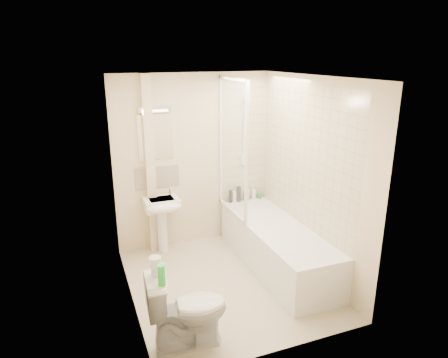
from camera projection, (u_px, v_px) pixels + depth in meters
name	position (u px, v px, depth m)	size (l,w,h in m)	color
floor	(226.00, 282.00, 4.79)	(2.50, 2.50, 0.00)	beige
wall_back	(194.00, 161.00, 5.55)	(2.20, 0.02, 2.40)	beige
wall_left	(126.00, 200.00, 4.06)	(0.02, 2.50, 2.40)	beige
wall_right	(311.00, 177.00, 4.81)	(0.02, 2.50, 2.40)	beige
ceiling	(227.00, 77.00, 4.08)	(2.20, 2.50, 0.02)	white
tile_back	(243.00, 141.00, 5.73)	(0.70, 0.01, 1.75)	beige
tile_right	(305.00, 157.00, 4.87)	(0.01, 2.10, 1.75)	beige
pipe_boxing	(150.00, 167.00, 5.28)	(0.12, 0.12, 2.40)	beige
splashback	(157.00, 177.00, 5.41)	(0.60, 0.01, 0.30)	beige
mirror	(155.00, 137.00, 5.24)	(0.46, 0.01, 0.60)	white
strip_light	(154.00, 109.00, 5.11)	(0.42, 0.07, 0.07)	silver
bathtub	(277.00, 245.00, 5.10)	(0.70, 2.10, 0.55)	white
shower_screen	(233.00, 148.00, 5.21)	(0.04, 0.92, 1.80)	white
shower_fixture	(245.00, 134.00, 5.65)	(0.10, 0.16, 0.99)	white
pedestal_sink	(162.00, 210.00, 5.33)	(0.46, 0.45, 0.89)	white
bottle_black_a	(231.00, 196.00, 5.81)	(0.05, 0.05, 0.19)	black
bottle_white_a	(234.00, 197.00, 5.84)	(0.06, 0.06, 0.16)	white
bottle_black_b	(239.00, 194.00, 5.85)	(0.07, 0.07, 0.23)	black
bottle_blue	(245.00, 197.00, 5.90)	(0.05, 0.05, 0.12)	navy
bottle_cream	(247.00, 194.00, 5.91)	(0.06, 0.06, 0.17)	beige
bottle_white_b	(254.00, 194.00, 5.95)	(0.06, 0.06, 0.15)	white
bottle_green	(259.00, 196.00, 5.99)	(0.06, 0.06, 0.09)	green
toilet	(187.00, 309.00, 3.68)	(0.76, 0.47, 0.75)	white
toilet_roll_lower	(157.00, 269.00, 3.54)	(0.11, 0.11, 0.09)	white
toilet_roll_upper	(155.00, 262.00, 3.49)	(0.11, 0.11, 0.09)	white
green_bottle	(161.00, 275.00, 3.36)	(0.06, 0.06, 0.19)	green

